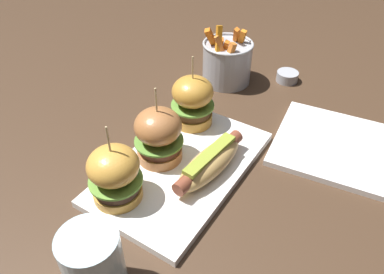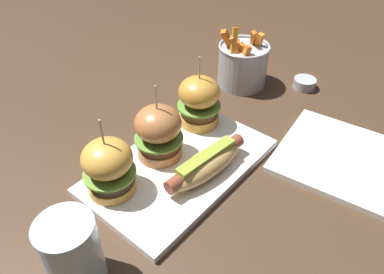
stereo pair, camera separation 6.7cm
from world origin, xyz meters
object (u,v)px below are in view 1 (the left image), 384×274
fries_bucket (227,61)px  slider_center (159,135)px  sauce_ramekin (287,76)px  water_glass (94,266)px  slider_left (115,174)px  slider_right (193,100)px  hot_dog (210,162)px  side_plate (333,145)px  platter_main (182,167)px

fries_bucket → slider_center: bearing=-173.0°
fries_bucket → sauce_ramekin: bearing=-57.7°
fries_bucket → water_glass: fries_bucket is taller
slider_left → slider_right: bearing=1.7°
hot_dog → side_plate: 0.26m
slider_right → sauce_ramekin: bearing=-18.6°
platter_main → side_plate: size_ratio=1.58×
slider_left → side_plate: slider_left is taller
fries_bucket → water_glass: (-0.57, -0.12, 0.00)m
sauce_ramekin → side_plate: sauce_ramekin is taller
slider_left → slider_right: 0.24m
water_glass → slider_center: bearing=18.4°
slider_left → platter_main: bearing=-21.0°
hot_dog → fries_bucket: fries_bucket is taller
platter_main → fries_bucket: 0.33m
slider_left → water_glass: (-0.13, -0.08, -0.01)m
fries_bucket → platter_main: bearing=-165.2°
slider_right → water_glass: size_ratio=1.30×
sauce_ramekin → water_glass: size_ratio=0.46×
platter_main → fries_bucket: size_ratio=2.27×
slider_center → fries_bucket: 0.33m
slider_center → fries_bucket: slider_center is taller
slider_left → slider_right: (0.24, 0.01, 0.00)m
slider_center → hot_dog: bearing=-80.5°
sauce_ramekin → slider_center: bearing=167.8°
slider_center → slider_right: same height
platter_main → water_glass: 0.26m
platter_main → slider_center: bearing=96.9°
slider_right → sauce_ramekin: (0.28, -0.10, -0.05)m
fries_bucket → slider_right: bearing=-171.0°
slider_left → slider_center: size_ratio=0.97×
fries_bucket → sauce_ramekin: (0.08, -0.13, -0.04)m
fries_bucket → side_plate: 0.32m
hot_dog → water_glass: water_glass is taller
hot_dog → slider_center: slider_center is taller
fries_bucket → sauce_ramekin: 0.16m
hot_dog → sauce_ramekin: hot_dog is taller
hot_dog → sauce_ramekin: (0.39, 0.01, -0.02)m
slider_center → side_plate: size_ratio=0.69×
side_plate → water_glass: 0.50m
slider_left → water_glass: slider_left is taller
hot_dog → fries_bucket: size_ratio=1.17×
hot_dog → slider_left: 0.16m
slider_left → fries_bucket: size_ratio=0.96×
fries_bucket → water_glass: bearing=-168.0°
platter_main → fries_bucket: bearing=14.8°
slider_center → side_plate: (0.22, -0.26, -0.06)m
slider_center → sauce_ramekin: (0.41, -0.09, -0.05)m
platter_main → slider_center: (-0.01, 0.04, 0.06)m
slider_right → side_plate: size_ratio=0.69×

